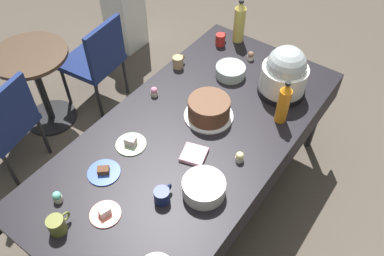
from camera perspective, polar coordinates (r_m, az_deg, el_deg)
name	(u,v)px	position (r m, az deg, el deg)	size (l,w,h in m)	color
ground	(192,199)	(3.06, 0.00, -10.19)	(9.00, 9.00, 0.00)	brown
potluck_table	(192,140)	(2.50, 0.00, -1.73)	(2.20, 1.10, 0.75)	black
frosted_layer_cake	(209,109)	(2.51, 2.40, 2.77)	(0.32, 0.32, 0.14)	silver
slow_cooker	(285,73)	(2.69, 13.14, 7.63)	(0.32, 0.32, 0.36)	black
glass_salad_bowl	(230,71)	(2.85, 5.53, 8.14)	(0.21, 0.21, 0.08)	#B2C6BC
ceramic_snack_bowl	(204,188)	(2.16, 1.71, -8.56)	(0.24, 0.24, 0.09)	silver
dessert_plate_cobalt	(104,172)	(2.32, -12.55, -6.17)	(0.19, 0.19, 0.04)	#2D4CB2
dessert_plate_coral	(105,213)	(2.16, -12.37, -11.86)	(0.17, 0.17, 0.05)	#E07266
dessert_plate_sage	(131,143)	(2.42, -8.77, -2.17)	(0.19, 0.19, 0.06)	#8CA87F
cupcake_cocoa	(57,197)	(2.26, -18.77, -9.35)	(0.05, 0.05, 0.07)	beige
cupcake_mint	(240,157)	(2.31, 6.86, -4.14)	(0.05, 0.05, 0.07)	beige
cupcake_berry	(154,92)	(2.69, -5.45, 5.22)	(0.05, 0.05, 0.07)	beige
cupcake_vanilla	(251,56)	(3.01, 8.42, 10.21)	(0.05, 0.05, 0.07)	beige
soda_bottle_orange_juice	(284,103)	(2.50, 13.01, 3.52)	(0.08, 0.08, 0.31)	orange
soda_bottle_ginger_ale	(239,22)	(3.13, 6.82, 14.84)	(0.09, 0.09, 0.35)	gold
coffee_mug_navy	(162,195)	(2.14, -4.30, -9.61)	(0.13, 0.09, 0.08)	navy
coffee_mug_olive	(57,225)	(2.14, -18.79, -13.02)	(0.13, 0.09, 0.10)	olive
coffee_mug_red	(221,39)	(3.13, 4.12, 12.57)	(0.11, 0.07, 0.09)	#B2231E
coffee_mug_tan	(178,62)	(2.91, -1.99, 9.46)	(0.12, 0.08, 0.09)	tan
paper_napkin_stack	(194,154)	(2.33, 0.29, -3.82)	(0.14, 0.14, 0.02)	pink
maroon_chair_left	(3,123)	(3.18, -25.45, 0.64)	(0.52, 0.52, 0.85)	navy
maroon_chair_right	(97,58)	(3.53, -13.50, 9.72)	(0.48, 0.48, 0.85)	navy
round_cafe_table	(36,76)	(3.49, -21.43, 7.01)	(0.60, 0.60, 0.72)	#473323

